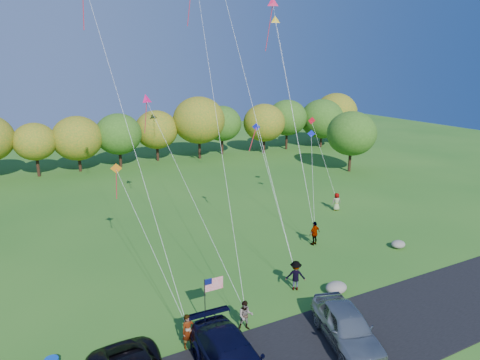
# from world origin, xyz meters

# --- Properties ---
(ground) EXTENTS (140.00, 140.00, 0.00)m
(ground) POSITION_xyz_m (0.00, 0.00, 0.00)
(ground) COLOR #26611B
(ground) RESTS_ON ground
(asphalt_lane) EXTENTS (44.00, 6.00, 0.06)m
(asphalt_lane) POSITION_xyz_m (0.00, -4.00, 0.03)
(asphalt_lane) COLOR black
(asphalt_lane) RESTS_ON ground
(treeline) EXTENTS (76.63, 27.89, 8.66)m
(treeline) POSITION_xyz_m (0.64, 36.37, 4.82)
(treeline) COLOR #361F13
(treeline) RESTS_ON ground
(minivan_silver) EXTENTS (3.45, 5.54, 1.76)m
(minivan_silver) POSITION_xyz_m (0.78, -4.03, 0.94)
(minivan_silver) COLOR gray
(minivan_silver) RESTS_ON asphalt_lane
(flyer_a) EXTENTS (0.67, 0.47, 1.74)m
(flyer_a) POSITION_xyz_m (-6.06, -0.80, 0.87)
(flyer_a) COLOR #4C4C59
(flyer_a) RESTS_ON ground
(flyer_b) EXTENTS (0.95, 0.86, 1.59)m
(flyer_b) POSITION_xyz_m (-2.98, -0.80, 0.80)
(flyer_b) COLOR #4C4C59
(flyer_b) RESTS_ON ground
(flyer_c) EXTENTS (1.36, 1.19, 1.82)m
(flyer_c) POSITION_xyz_m (1.55, 1.34, 0.91)
(flyer_c) COLOR #4C4C59
(flyer_c) RESTS_ON ground
(flyer_d) EXTENTS (1.14, 0.66, 1.82)m
(flyer_d) POSITION_xyz_m (6.54, 6.07, 0.91)
(flyer_d) COLOR #4C4C59
(flyer_d) RESTS_ON ground
(flyer_e) EXTENTS (0.90, 0.71, 1.63)m
(flyer_e) POSITION_xyz_m (13.04, 11.34, 0.81)
(flyer_e) COLOR #4C4C59
(flyer_e) RESTS_ON ground
(flag_assembly) EXTENTS (1.04, 0.67, 2.81)m
(flag_assembly) POSITION_xyz_m (-4.45, 0.17, 2.13)
(flag_assembly) COLOR black
(flag_assembly) RESTS_ON ground
(boulder_near) EXTENTS (1.34, 1.05, 0.67)m
(boulder_near) POSITION_xyz_m (3.45, -0.13, 0.34)
(boulder_near) COLOR gray
(boulder_near) RESTS_ON ground
(boulder_far) EXTENTS (1.08, 0.90, 0.56)m
(boulder_far) POSITION_xyz_m (11.63, 2.74, 0.28)
(boulder_far) COLOR gray
(boulder_far) RESTS_ON ground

